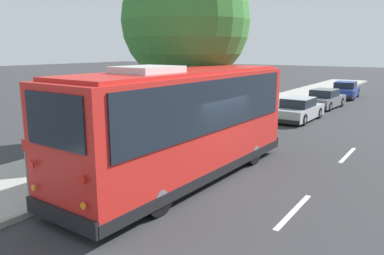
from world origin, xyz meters
TOP-DOWN VIEW (x-y plane):
  - ground_plane at (0.00, 0.00)m, footprint 160.00×160.00m
  - sidewalk_slab at (0.00, 4.14)m, footprint 80.00×3.95m
  - curb_strip at (0.00, 2.10)m, footprint 80.00×0.14m
  - shuttle_bus at (-0.41, 0.58)m, footprint 8.92×2.62m
  - parked_sedan_silver at (10.93, 0.82)m, footprint 4.21×1.79m
  - parked_sedan_gray at (16.40, 0.86)m, footprint 4.25×1.91m
  - parked_sedan_blue at (22.58, 0.87)m, footprint 4.21×1.95m
  - street_tree at (3.51, 3.12)m, footprint 5.12×5.12m
  - sign_post_near at (-4.27, 2.59)m, footprint 0.06×0.22m
  - sign_post_far at (-2.41, 2.59)m, footprint 0.06×0.06m
  - lane_stripe_mid at (-0.83, -3.01)m, footprint 2.40×0.14m
  - lane_stripe_ahead at (5.17, -3.01)m, footprint 2.40×0.14m

SIDE VIEW (x-z plane):
  - ground_plane at x=0.00m, z-range 0.00..0.00m
  - lane_stripe_mid at x=-0.83m, z-range 0.00..0.01m
  - lane_stripe_ahead at x=5.17m, z-range 0.00..0.01m
  - sidewalk_slab at x=0.00m, z-range 0.00..0.15m
  - curb_strip at x=0.00m, z-range 0.00..0.15m
  - parked_sedan_gray at x=16.40m, z-range -0.05..1.22m
  - parked_sedan_silver at x=10.93m, z-range -0.05..1.23m
  - parked_sedan_blue at x=22.58m, z-range -0.05..1.28m
  - sign_post_far at x=-2.41m, z-range 0.15..1.27m
  - sign_post_near at x=-4.27m, z-range 0.17..1.76m
  - shuttle_bus at x=-0.41m, z-range 0.12..3.58m
  - street_tree at x=3.51m, z-range 1.24..9.40m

